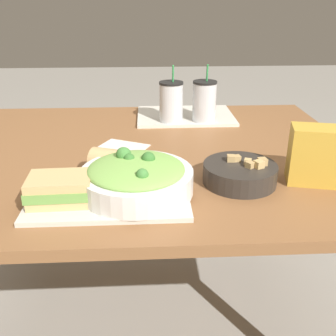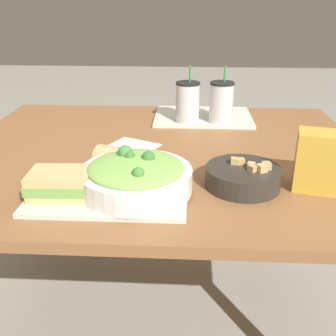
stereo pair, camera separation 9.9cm
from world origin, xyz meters
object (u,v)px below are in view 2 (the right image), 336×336
sandwich_near (61,184)px  napkin_folded (134,146)px  drink_cup_red (221,104)px  soup_bowl (243,176)px  baguette_near (121,160)px  drink_cup_dark (188,103)px  chip_bag (325,162)px  salad_bowl (136,175)px

sandwich_near → napkin_folded: 0.41m
drink_cup_red → napkin_folded: drink_cup_red is taller
sandwich_near → soup_bowl: bearing=10.2°
baguette_near → drink_cup_dark: (0.18, 0.49, 0.04)m
drink_cup_red → napkin_folded: size_ratio=1.17×
chip_bag → drink_cup_red: bearing=125.9°
salad_bowl → drink_cup_red: size_ratio=1.30×
drink_cup_red → sandwich_near: bearing=-124.2°
sandwich_near → drink_cup_dark: (0.30, 0.64, 0.04)m
baguette_near → chip_bag: (0.53, -0.05, 0.03)m
drink_cup_dark → chip_bag: bearing=-56.8°
sandwich_near → napkin_folded: (0.13, 0.38, -0.04)m
sandwich_near → drink_cup_red: drink_cup_red is taller
salad_bowl → sandwich_near: bearing=-167.9°
drink_cup_red → chip_bag: bearing=-67.4°
soup_bowl → sandwich_near: (-0.45, -0.10, 0.01)m
baguette_near → drink_cup_dark: 0.52m
soup_bowl → napkin_folded: bearing=139.1°
drink_cup_dark → drink_cup_red: size_ratio=0.99×
drink_cup_red → napkin_folded: bearing=-140.5°
sandwich_near → napkin_folded: sandwich_near is taller
drink_cup_dark → napkin_folded: size_ratio=1.16×
sandwich_near → chip_bag: bearing=5.8°
soup_bowl → salad_bowl: bearing=-167.4°
soup_bowl → drink_cup_dark: bearing=105.9°
drink_cup_dark → sandwich_near: bearing=-115.4°
sandwich_near → napkin_folded: bearing=69.6°
napkin_folded → sandwich_near: bearing=-108.2°
drink_cup_dark → chip_bag: drink_cup_dark is taller
chip_bag → baguette_near: bearing=-172.3°
soup_bowl → sandwich_near: size_ratio=1.24×
salad_bowl → chip_bag: (0.48, 0.05, 0.02)m
chip_bag → soup_bowl: bearing=-168.7°
soup_bowl → drink_cup_dark: drink_cup_dark is taller
chip_bag → drink_cup_dark: bearing=136.5°
drink_cup_red → chip_bag: drink_cup_red is taller
sandwich_near → baguette_near: size_ratio=1.00×
salad_bowl → soup_bowl: (0.28, 0.06, -0.02)m
baguette_near → napkin_folded: (0.00, 0.24, -0.05)m
chip_bag → napkin_folded: size_ratio=0.87×
drink_cup_dark → chip_bag: (0.35, -0.54, -0.01)m
sandwich_near → drink_cup_red: 0.77m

